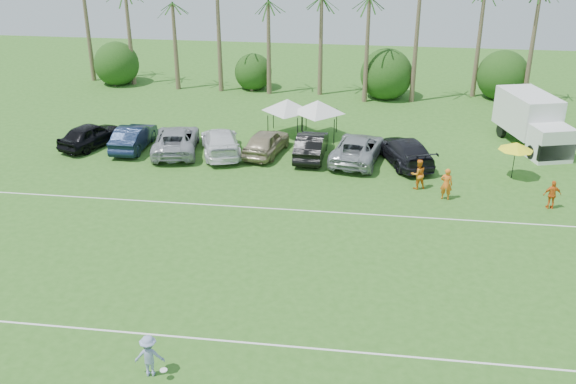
# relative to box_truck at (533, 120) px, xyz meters

# --- Properties ---
(ground) EXTENTS (120.00, 120.00, 0.00)m
(ground) POSITION_rel_box_truck_xyz_m (-16.05, -26.47, -1.90)
(ground) COLOR #2F621D
(ground) RESTS_ON ground
(field_lines) EXTENTS (80.00, 12.10, 0.01)m
(field_lines) POSITION_rel_box_truck_xyz_m (-16.05, -18.47, -1.90)
(field_lines) COLOR white
(field_lines) RESTS_ON ground
(palm_tree_0) EXTENTS (2.40, 2.40, 8.90)m
(palm_tree_0) POSITION_rel_box_truck_xyz_m (-38.05, 11.53, 5.58)
(palm_tree_0) COLOR brown
(palm_tree_0) RESTS_ON ground
(palm_tree_4) EXTENTS (2.40, 2.40, 8.90)m
(palm_tree_4) POSITION_rel_box_truck_xyz_m (-20.05, 11.53, 5.58)
(palm_tree_4) COLOR brown
(palm_tree_4) RESTS_ON ground
(palm_tree_8) EXTENTS (2.40, 2.40, 8.90)m
(palm_tree_8) POSITION_rel_box_truck_xyz_m (-3.05, 11.53, 5.58)
(palm_tree_8) COLOR brown
(palm_tree_8) RESTS_ON ground
(palm_tree_9) EXTENTS (2.40, 2.40, 9.90)m
(palm_tree_9) POSITION_rel_box_truck_xyz_m (1.95, 11.53, 6.45)
(palm_tree_9) COLOR brown
(palm_tree_9) RESTS_ON ground
(bush_tree_0) EXTENTS (4.00, 4.00, 4.00)m
(bush_tree_0) POSITION_rel_box_truck_xyz_m (-35.05, 12.53, -0.11)
(bush_tree_0) COLOR brown
(bush_tree_0) RESTS_ON ground
(bush_tree_1) EXTENTS (4.00, 4.00, 4.00)m
(bush_tree_1) POSITION_rel_box_truck_xyz_m (-22.05, 12.53, -0.11)
(bush_tree_1) COLOR brown
(bush_tree_1) RESTS_ON ground
(bush_tree_2) EXTENTS (4.00, 4.00, 4.00)m
(bush_tree_2) POSITION_rel_box_truck_xyz_m (-10.05, 12.53, -0.11)
(bush_tree_2) COLOR brown
(bush_tree_2) RESTS_ON ground
(bush_tree_3) EXTENTS (4.00, 4.00, 4.00)m
(bush_tree_3) POSITION_rel_box_truck_xyz_m (-0.05, 12.53, -0.11)
(bush_tree_3) COLOR brown
(bush_tree_3) RESTS_ON ground
(sideline_player_a) EXTENTS (0.77, 0.59, 1.90)m
(sideline_player_a) POSITION_rel_box_truck_xyz_m (-6.63, -9.84, -0.95)
(sideline_player_a) COLOR orange
(sideline_player_a) RESTS_ON ground
(sideline_player_b) EXTENTS (1.09, 0.98, 1.85)m
(sideline_player_b) POSITION_rel_box_truck_xyz_m (-8.15, -8.51, -0.98)
(sideline_player_b) COLOR orange
(sideline_player_b) RESTS_ON ground
(sideline_player_c) EXTENTS (1.02, 0.51, 1.67)m
(sideline_player_c) POSITION_rel_box_truck_xyz_m (-0.88, -10.30, -1.07)
(sideline_player_c) COLOR orange
(sideline_player_c) RESTS_ON ground
(box_truck) EXTENTS (4.47, 7.35, 3.56)m
(box_truck) POSITION_rel_box_truck_xyz_m (0.00, 0.00, 0.00)
(box_truck) COLOR white
(box_truck) RESTS_ON ground
(canopy_tent_left) EXTENTS (3.88, 3.88, 3.15)m
(canopy_tent_left) POSITION_rel_box_truck_xyz_m (-17.21, 0.14, 0.79)
(canopy_tent_left) COLOR black
(canopy_tent_left) RESTS_ON ground
(canopy_tent_right) EXTENTS (4.03, 4.03, 3.27)m
(canopy_tent_right) POSITION_rel_box_truck_xyz_m (-14.96, -0.22, 0.89)
(canopy_tent_right) COLOR black
(canopy_tent_right) RESTS_ON ground
(market_umbrella) EXTENTS (2.12, 2.12, 2.36)m
(market_umbrella) POSITION_rel_box_truck_xyz_m (-2.25, -6.14, 0.22)
(market_umbrella) COLOR black
(market_umbrella) RESTS_ON ground
(frisbee_player) EXTENTS (1.28, 0.78, 1.67)m
(frisbee_player) POSITION_rel_box_truck_xyz_m (-18.52, -26.74, -1.07)
(frisbee_player) COLOR #8894C2
(frisbee_player) RESTS_ON ground
(parked_car_0) EXTENTS (3.72, 5.41, 1.71)m
(parked_car_0) POSITION_rel_box_truck_xyz_m (-30.46, -4.26, -1.05)
(parked_car_0) COLOR black
(parked_car_0) RESTS_ON ground
(parked_car_1) EXTENTS (1.87, 5.21, 1.71)m
(parked_car_1) POSITION_rel_box_truck_xyz_m (-27.37, -4.26, -1.05)
(parked_car_1) COLOR #0F1B33
(parked_car_1) RESTS_ON ground
(parked_car_2) EXTENTS (3.96, 6.58, 1.71)m
(parked_car_2) POSITION_rel_box_truck_xyz_m (-24.27, -4.47, -1.05)
(parked_car_2) COLOR #9B9DA4
(parked_car_2) RESTS_ON ground
(parked_car_3) EXTENTS (4.10, 6.35, 1.71)m
(parked_car_3) POSITION_rel_box_truck_xyz_m (-21.18, -4.41, -1.05)
(parked_car_3) COLOR white
(parked_car_3) RESTS_ON ground
(parked_car_4) EXTENTS (2.91, 5.31, 1.71)m
(parked_car_4) POSITION_rel_box_truck_xyz_m (-18.08, -4.03, -1.05)
(parked_car_4) COLOR tan
(parked_car_4) RESTS_ON ground
(parked_car_5) EXTENTS (1.96, 5.24, 1.71)m
(parked_car_5) POSITION_rel_box_truck_xyz_m (-14.99, -4.26, -1.05)
(parked_car_5) COLOR black
(parked_car_5) RESTS_ON ground
(parked_car_6) EXTENTS (3.81, 6.54, 1.71)m
(parked_car_6) POSITION_rel_box_truck_xyz_m (-11.90, -4.45, -1.05)
(parked_car_6) COLOR gray
(parked_car_6) RESTS_ON ground
(parked_car_7) EXTENTS (4.22, 6.36, 1.71)m
(parked_car_7) POSITION_rel_box_truck_xyz_m (-8.80, -4.48, -1.05)
(parked_car_7) COLOR black
(parked_car_7) RESTS_ON ground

